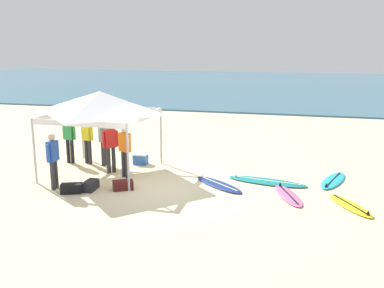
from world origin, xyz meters
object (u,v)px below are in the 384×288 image
Objects in this scene: person_grey at (103,138)px; gear_bag_near_tent at (91,185)px; surfboard_navy at (218,184)px; surfboard_yellow at (350,206)px; person_blue at (53,157)px; person_yellow at (87,137)px; surfboard_pink at (288,195)px; person_green at (69,136)px; person_red at (110,144)px; cooler_box at (141,159)px; gear_bag_by_pole at (71,188)px; surfboard_cyan at (333,180)px; canopy_tent at (100,102)px; gear_bag_on_sand at (123,185)px; surfboard_teal at (267,181)px; person_orange at (125,148)px.

person_grey reaches higher than gear_bag_near_tent.
surfboard_navy is 3.88m from surfboard_yellow.
person_blue is 2.87m from person_yellow.
person_blue is at bearing -162.14° from surfboard_navy.
person_green reaches higher than surfboard_pink.
person_red is (1.96, -0.77, 0.00)m from person_green.
cooler_box is at bearing 11.25° from person_yellow.
gear_bag_by_pole is at bearing -71.83° from person_yellow.
surfboard_yellow is (3.77, -0.90, 0.00)m from surfboard_navy.
surfboard_cyan is 1.14× the size of surfboard_yellow.
surfboard_yellow is 1.07× the size of person_grey.
person_green reaches higher than surfboard_yellow.
canopy_tent is 2.48m from person_blue.
person_red is (-7.22, -0.80, 0.95)m from surfboard_cyan.
surfboard_yellow is 7.87m from gear_bag_by_pole.
person_red reaches higher than surfboard_yellow.
surfboard_yellow is (0.32, -2.17, 0.00)m from surfboard_cyan.
gear_bag_near_tent is at bearing -61.90° from person_yellow.
cooler_box is at bearing 151.94° from surfboard_navy.
person_green is at bearing 129.05° from gear_bag_near_tent.
gear_bag_on_sand is (-4.83, -0.60, 0.10)m from surfboard_pink.
surfboard_navy is 1.13× the size of person_yellow.
person_red is at bearing -173.67° from surfboard_cyan.
canopy_tent is 7.89m from surfboard_cyan.
gear_bag_on_sand is (-2.70, -1.08, 0.10)m from surfboard_navy.
person_green is at bearing 167.67° from surfboard_pink.
surfboard_pink is at bearing -9.10° from person_red.
surfboard_navy is 3.85× the size of cooler_box.
person_green is (-7.85, 1.71, 0.95)m from surfboard_pink.
person_yellow reaches higher than surfboard_teal.
person_orange is 2.31m from person_yellow.
gear_bag_near_tent reaches higher than surfboard_navy.
person_blue and person_yellow have the same top height.
person_yellow and person_green have the same top height.
person_yellow is at bearing 165.87° from surfboard_yellow.
gear_bag_near_tent and gear_bag_on_sand have the same top height.
surfboard_cyan is 6.65m from cooler_box.
person_grey is 1.75m from person_orange.
surfboard_teal is 5.21× the size of cooler_box.
gear_bag_near_tent is 3.07m from cooler_box.
surfboard_yellow is at bearing -14.77° from person_grey.
gear_bag_on_sand is at bearing -71.28° from person_orange.
gear_bag_by_pole is at bearing -158.25° from surfboard_cyan.
canopy_tent is 6.65m from surfboard_pink.
gear_bag_near_tent is 0.97m from gear_bag_on_sand.
cooler_box is (0.87, 3.42, 0.06)m from gear_bag_by_pole.
canopy_tent is 1.67m from person_grey.
person_orange is at bearing 62.23° from gear_bag_by_pole.
surfboard_yellow is at bearing -33.58° from surfboard_teal.
surfboard_yellow is 7.42m from gear_bag_near_tent.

